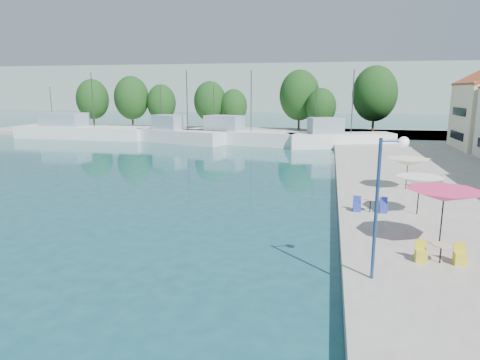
% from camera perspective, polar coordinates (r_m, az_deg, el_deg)
% --- Properties ---
extents(quay_far, '(90.00, 16.00, 0.60)m').
position_cam_1_polar(quay_far, '(70.81, 0.94, 6.28)').
color(quay_far, gray).
rests_on(quay_far, ground).
extents(hill_west, '(180.00, 40.00, 16.00)m').
position_cam_1_polar(hill_west, '(166.02, -0.46, 12.11)').
color(hill_west, '#96A49B').
rests_on(hill_west, ground).
extents(hill_east, '(140.00, 40.00, 12.00)m').
position_cam_1_polar(hill_east, '(185.49, 23.02, 10.54)').
color(hill_east, '#96A49B').
rests_on(hill_east, ground).
extents(trawler_01, '(20.73, 5.91, 10.20)m').
position_cam_1_polar(trawler_01, '(70.39, -20.58, 6.12)').
color(trawler_01, white).
rests_on(trawler_01, ground).
extents(trawler_02, '(14.13, 8.18, 10.20)m').
position_cam_1_polar(trawler_02, '(60.81, -8.23, 5.97)').
color(trawler_02, silver).
rests_on(trawler_02, ground).
extents(trawler_03, '(16.62, 7.73, 10.20)m').
position_cam_1_polar(trawler_03, '(58.89, -0.35, 5.90)').
color(trawler_03, silver).
rests_on(trawler_03, ground).
extents(trawler_04, '(14.04, 7.71, 10.20)m').
position_cam_1_polar(trawler_04, '(56.48, 12.91, 5.36)').
color(trawler_04, white).
rests_on(trawler_04, ground).
extents(tree_01, '(5.84, 5.84, 8.64)m').
position_cam_1_polar(tree_01, '(84.56, -19.07, 10.13)').
color(tree_01, '#3F2B19').
rests_on(tree_01, quay_far).
extents(tree_02, '(6.17, 6.17, 9.14)m').
position_cam_1_polar(tree_02, '(80.47, -14.25, 10.56)').
color(tree_02, '#3F2B19').
rests_on(tree_02, quay_far).
extents(tree_03, '(5.19, 5.19, 7.68)m').
position_cam_1_polar(tree_03, '(79.26, -10.44, 10.10)').
color(tree_03, '#3F2B19').
rests_on(tree_03, quay_far).
extents(tree_04, '(5.53, 5.53, 8.18)m').
position_cam_1_polar(tree_04, '(74.95, -4.02, 10.40)').
color(tree_04, '#3F2B19').
rests_on(tree_04, quay_far).
extents(tree_05, '(4.62, 4.62, 6.84)m').
position_cam_1_polar(tree_05, '(74.02, -0.86, 9.81)').
color(tree_05, '#3F2B19').
rests_on(tree_05, quay_far).
extents(tree_06, '(6.77, 6.77, 10.02)m').
position_cam_1_polar(tree_06, '(74.06, 7.94, 11.13)').
color(tree_06, '#3F2B19').
rests_on(tree_06, quay_far).
extents(tree_07, '(4.71, 4.71, 6.97)m').
position_cam_1_polar(tree_07, '(70.44, 10.77, 9.57)').
color(tree_07, '#3F2B19').
rests_on(tree_07, quay_far).
extents(tree_08, '(7.11, 7.11, 10.52)m').
position_cam_1_polar(tree_08, '(73.27, 17.54, 10.92)').
color(tree_08, '#3F2B19').
rests_on(tree_08, quay_far).
extents(umbrella_pink, '(3.12, 3.12, 2.48)m').
position_cam_1_polar(umbrella_pink, '(19.87, 25.56, -1.88)').
color(umbrella_pink, black).
rests_on(umbrella_pink, quay_right).
extents(umbrella_white, '(2.48, 2.48, 2.08)m').
position_cam_1_polar(umbrella_white, '(24.62, 22.83, -0.14)').
color(umbrella_white, black).
rests_on(umbrella_white, quay_right).
extents(umbrella_cream, '(2.82, 2.82, 2.11)m').
position_cam_1_polar(umbrella_cream, '(30.73, 21.46, 2.24)').
color(umbrella_cream, black).
rests_on(umbrella_cream, quay_right).
extents(cafe_table_01, '(1.82, 0.70, 0.76)m').
position_cam_1_polar(cafe_table_01, '(18.44, 25.15, -9.15)').
color(cafe_table_01, black).
rests_on(cafe_table_01, quay_right).
extents(cafe_table_02, '(1.82, 0.70, 0.76)m').
position_cam_1_polar(cafe_table_02, '(24.54, 16.95, -3.46)').
color(cafe_table_02, black).
rests_on(cafe_table_02, quay_right).
extents(cafe_table_03, '(1.82, 0.70, 0.76)m').
position_cam_1_polar(cafe_table_03, '(32.07, 23.81, -0.44)').
color(cafe_table_03, black).
rests_on(cafe_table_03, quay_right).
extents(street_lamp, '(1.00, 0.49, 5.03)m').
position_cam_1_polar(street_lamp, '(15.35, 19.02, -0.28)').
color(street_lamp, navy).
rests_on(street_lamp, quay_right).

